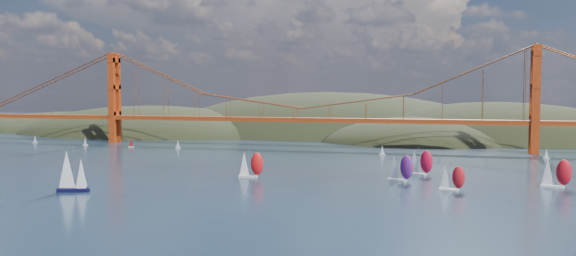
# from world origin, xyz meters

# --- Properties ---
(ground) EXTENTS (1200.00, 1200.00, 0.00)m
(ground) POSITION_xyz_m (0.00, 0.00, 0.00)
(ground) COLOR black
(ground) RESTS_ON ground
(headlands) EXTENTS (725.00, 225.00, 96.00)m
(headlands) POSITION_xyz_m (44.95, 278.29, -12.46)
(headlands) COLOR black
(headlands) RESTS_ON ground
(bridge) EXTENTS (552.00, 12.00, 55.00)m
(bridge) POSITION_xyz_m (-1.75, 180.00, 32.23)
(bridge) COLOR #963410
(bridge) RESTS_ON ground
(sloop_navy) EXTENTS (9.77, 7.02, 14.37)m
(sloop_navy) POSITION_xyz_m (-37.06, 24.36, 6.34)
(sloop_navy) COLOR black
(sloop_navy) RESTS_ON ground
(racer_0) EXTENTS (9.33, 4.57, 10.50)m
(racer_0) POSITION_xyz_m (7.70, 66.12, 4.96)
(racer_0) COLOR silver
(racer_0) RESTS_ON ground
(racer_1) EXTENTS (8.03, 3.83, 9.06)m
(racer_1) POSITION_xyz_m (77.85, 57.42, 4.28)
(racer_1) COLOR white
(racer_1) RESTS_ON ground
(racer_3) EXTENTS (9.62, 6.08, 10.76)m
(racer_3) POSITION_xyz_m (67.01, 88.89, 5.09)
(racer_3) COLOR silver
(racer_3) RESTS_ON ground
(racer_4) EXTENTS (9.44, 4.05, 10.73)m
(racer_4) POSITION_xyz_m (110.53, 71.72, 5.07)
(racer_4) COLOR silver
(racer_4) RESTS_ON ground
(racer_rwb) EXTENTS (9.55, 6.43, 10.69)m
(racer_rwb) POSITION_xyz_m (60.77, 71.98, 5.05)
(racer_rwb) COLOR silver
(racer_rwb) RESTS_ON ground
(distant_boat_0) EXTENTS (3.00, 2.00, 4.70)m
(distant_boat_0) POSITION_xyz_m (-165.84, 164.18, 2.41)
(distant_boat_0) COLOR silver
(distant_boat_0) RESTS_ON ground
(distant_boat_1) EXTENTS (3.00, 2.00, 4.70)m
(distant_boat_1) POSITION_xyz_m (-125.11, 156.70, 2.41)
(distant_boat_1) COLOR silver
(distant_boat_1) RESTS_ON ground
(distant_boat_2) EXTENTS (3.00, 2.00, 4.70)m
(distant_boat_2) POSITION_xyz_m (-94.12, 155.04, 2.41)
(distant_boat_2) COLOR silver
(distant_boat_2) RESTS_ON ground
(distant_boat_3) EXTENTS (3.00, 2.00, 4.70)m
(distant_boat_3) POSITION_xyz_m (-66.21, 157.15, 2.41)
(distant_boat_3) COLOR silver
(distant_boat_3) RESTS_ON ground
(distant_boat_4) EXTENTS (3.00, 2.00, 4.70)m
(distant_boat_4) POSITION_xyz_m (122.36, 157.99, 2.41)
(distant_boat_4) COLOR silver
(distant_boat_4) RESTS_ON ground
(distant_boat_8) EXTENTS (3.00, 2.00, 4.70)m
(distant_boat_8) POSITION_xyz_m (46.64, 153.20, 2.41)
(distant_boat_8) COLOR silver
(distant_boat_8) RESTS_ON ground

